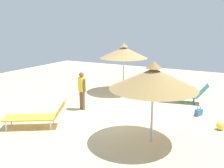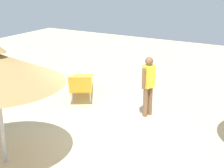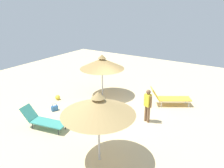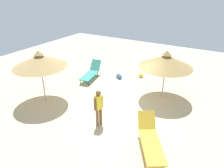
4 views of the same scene
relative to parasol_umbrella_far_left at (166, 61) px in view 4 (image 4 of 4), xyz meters
The scene contains 8 objects.
ground 3.13m from the parasol_umbrella_far_left, 141.28° to the left, with size 24.00×24.00×0.10m, color beige.
parasol_umbrella_far_left is the anchor object (origin of this frame).
parasol_umbrella_edge 6.00m from the parasol_umbrella_far_left, 123.70° to the left, with size 2.54×2.54×2.64m.
lounge_chair_back 4.24m from the parasol_umbrella_far_left, 168.25° to the right, with size 2.20×1.71×0.99m.
lounge_chair_near_right 4.85m from the parasol_umbrella_far_left, 88.96° to the left, with size 2.18×1.03×0.94m.
person_standing_far_right 4.08m from the parasol_umbrella_far_left, 157.17° to the left, with size 0.45×0.30×1.63m.
handbag 3.71m from the parasol_umbrella_far_left, 73.33° to the left, with size 0.29×0.38×0.43m.
beach_ball 3.26m from the parasol_umbrella_far_left, 47.29° to the left, with size 0.28×0.28×0.28m, color yellow.
Camera 4 is at (-7.65, -4.02, 5.37)m, focal length 33.23 mm.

